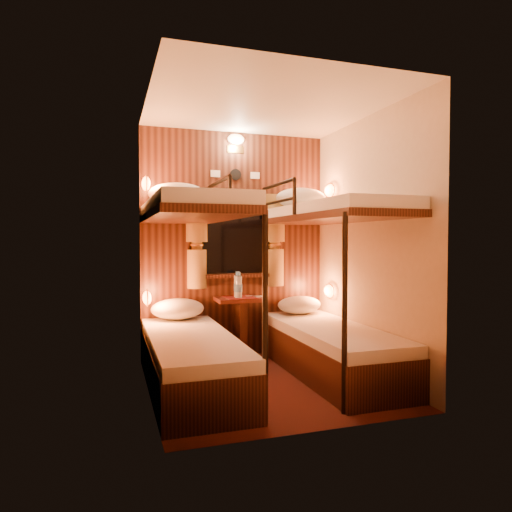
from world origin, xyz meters
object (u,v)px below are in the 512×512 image
object	(u,v)px
bunk_right	(330,315)
bottle_left	(239,287)
table	(240,320)
bottle_right	(237,286)
bunk_left	(191,322)

from	to	relation	value
bunk_right	bottle_left	bearing A→B (deg)	132.49
table	bottle_left	size ratio (longest dim) A/B	2.44
bottle_right	bottle_left	bearing A→B (deg)	-96.96
bunk_left	bottle_right	distance (m)	1.05
table	bottle_right	size ratio (longest dim) A/B	2.43
bottle_right	bunk_right	bearing A→B (deg)	-50.58
bunk_right	bottle_left	distance (m)	1.02
bunk_left	table	size ratio (longest dim) A/B	2.90
bunk_right	table	distance (m)	1.02
bottle_left	bottle_right	distance (m)	0.07
bunk_right	bottle_left	xyz separation A→B (m)	(-0.67, 0.74, 0.21)
bunk_left	bunk_right	bearing A→B (deg)	0.00
bunk_left	bottle_right	size ratio (longest dim) A/B	7.05
table	bottle_left	distance (m)	0.35
bunk_left	bunk_right	world-z (taller)	same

